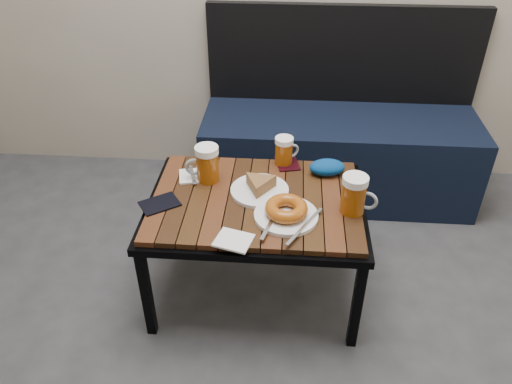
# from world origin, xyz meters

# --- Properties ---
(bench) EXTENTS (1.40, 0.50, 0.95)m
(bench) POSITION_xyz_m (0.17, 1.76, 0.27)
(bench) COLOR black
(bench) RESTS_ON ground
(cafe_table) EXTENTS (0.84, 0.62, 0.47)m
(cafe_table) POSITION_xyz_m (-0.21, 0.99, 0.43)
(cafe_table) COLOR black
(cafe_table) RESTS_ON ground
(beer_mug_left) EXTENTS (0.14, 0.10, 0.15)m
(beer_mug_left) POSITION_xyz_m (-0.41, 1.10, 0.55)
(beer_mug_left) COLOR #8E430B
(beer_mug_left) RESTS_ON cafe_table
(beer_mug_centre) EXTENTS (0.12, 0.10, 0.12)m
(beer_mug_centre) POSITION_xyz_m (-0.11, 1.25, 0.53)
(beer_mug_centre) COLOR #8E430B
(beer_mug_centre) RESTS_ON cafe_table
(beer_mug_right) EXTENTS (0.14, 0.11, 0.15)m
(beer_mug_right) POSITION_xyz_m (0.16, 0.93, 0.55)
(beer_mug_right) COLOR #8E430B
(beer_mug_right) RESTS_ON cafe_table
(plate_pie) EXTENTS (0.23, 0.23, 0.06)m
(plate_pie) POSITION_xyz_m (-0.19, 1.03, 0.50)
(plate_pie) COLOR white
(plate_pie) RESTS_ON cafe_table
(plate_bagel) EXTENTS (0.25, 0.29, 0.06)m
(plate_bagel) POSITION_xyz_m (-0.09, 0.87, 0.50)
(plate_bagel) COLOR white
(plate_bagel) RESTS_ON cafe_table
(napkin_left) EXTENTS (0.13, 0.14, 0.01)m
(napkin_left) POSITION_xyz_m (-0.48, 1.12, 0.48)
(napkin_left) COLOR white
(napkin_left) RESTS_ON cafe_table
(napkin_right) EXTENTS (0.15, 0.13, 0.01)m
(napkin_right) POSITION_xyz_m (-0.26, 0.73, 0.48)
(napkin_right) COLOR white
(napkin_right) RESTS_ON cafe_table
(passport_navy) EXTENTS (0.17, 0.16, 0.01)m
(passport_navy) POSITION_xyz_m (-0.57, 0.92, 0.48)
(passport_navy) COLOR black
(passport_navy) RESTS_ON cafe_table
(passport_burgundy) EXTENTS (0.12, 0.14, 0.01)m
(passport_burgundy) POSITION_xyz_m (-0.09, 1.25, 0.48)
(passport_burgundy) COLOR black
(passport_burgundy) RESTS_ON cafe_table
(knit_pouch) EXTENTS (0.16, 0.11, 0.06)m
(knit_pouch) POSITION_xyz_m (0.07, 1.18, 0.50)
(knit_pouch) COLOR #040D76
(knit_pouch) RESTS_ON cafe_table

